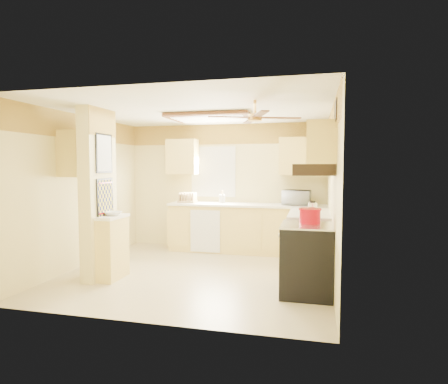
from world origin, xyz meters
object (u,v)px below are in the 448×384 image
(kettle, at_px, (313,208))
(microwave, at_px, (297,198))
(dutch_oven, at_px, (310,216))
(bowl, at_px, (113,213))
(stove, at_px, (307,259))

(kettle, bearing_deg, microwave, 102.70)
(dutch_oven, bearing_deg, bowl, -178.32)
(dutch_oven, bearing_deg, stove, -106.75)
(stove, bearing_deg, dutch_oven, 73.25)
(microwave, bearing_deg, stove, 104.31)
(stove, xyz_separation_m, kettle, (0.06, 0.86, 0.57))
(bowl, bearing_deg, microwave, 40.18)
(microwave, height_order, kettle, microwave)
(microwave, distance_m, bowl, 3.35)
(microwave, distance_m, kettle, 1.35)
(bowl, distance_m, kettle, 2.97)
(bowl, xyz_separation_m, dutch_oven, (2.82, 0.08, 0.05))
(stove, bearing_deg, bowl, 179.58)
(dutch_oven, relative_size, kettle, 1.46)
(dutch_oven, height_order, kettle, kettle)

